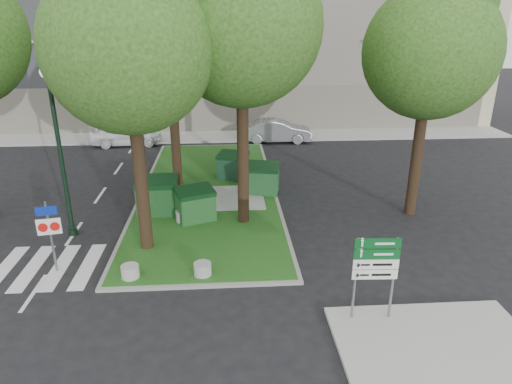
{
  "coord_description": "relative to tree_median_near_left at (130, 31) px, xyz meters",
  "views": [
    {
      "loc": [
        1.35,
        -12.09,
        7.74
      ],
      "look_at": [
        2.37,
        2.74,
        2.0
      ],
      "focal_mm": 32.0,
      "sensor_mm": 36.0,
      "label": 1
    }
  ],
  "objects": [
    {
      "name": "tree_median_mid",
      "position": [
        0.5,
        6.5,
        -0.34
      ],
      "size": [
        4.8,
        4.8,
        9.99
      ],
      "color": "black",
      "rests_on": "ground"
    },
    {
      "name": "directional_sign",
      "position": [
        6.56,
        -4.56,
        -5.61
      ],
      "size": [
        1.19,
        0.12,
        2.38
      ],
      "rotation": [
        0.0,
        0.0,
        -0.05
      ],
      "color": "slate",
      "rests_on": "sidewalk_corner"
    },
    {
      "name": "car_silver",
      "position": [
        6.18,
        14.48,
        -6.58
      ],
      "size": [
        4.55,
        1.84,
        1.47
      ],
      "primitive_type": "imported",
      "rotation": [
        0.0,
        0.0,
        1.51
      ],
      "color": "gray",
      "rests_on": "ground"
    },
    {
      "name": "median_kerb",
      "position": [
        1.91,
        5.44,
        -7.27
      ],
      "size": [
        6.3,
        16.3,
        0.1
      ],
      "primitive_type": "cube",
      "color": "gray",
      "rests_on": "ground"
    },
    {
      "name": "dumpster_b",
      "position": [
        1.52,
        2.16,
        -6.54
      ],
      "size": [
        1.74,
        1.49,
        1.36
      ],
      "rotation": [
        0.0,
        0.0,
        0.37
      ],
      "color": "#134317",
      "rests_on": "median_island"
    },
    {
      "name": "apartment_building",
      "position": [
        1.41,
        23.44,
        0.68
      ],
      "size": [
        41.0,
        12.0,
        16.0
      ],
      "primitive_type": "cube",
      "color": "beige",
      "rests_on": "ground"
    },
    {
      "name": "median_island",
      "position": [
        1.91,
        5.44,
        -7.26
      ],
      "size": [
        6.0,
        16.0,
        0.12
      ],
      "primitive_type": "cube",
      "color": "#1D4E16",
      "rests_on": "ground"
    },
    {
      "name": "street_lamp",
      "position": [
        -3.09,
        1.35,
        -3.37
      ],
      "size": [
        0.5,
        0.5,
        6.27
      ],
      "color": "black",
      "rests_on": "ground"
    },
    {
      "name": "tree_median_near_right",
      "position": [
        3.5,
        2.0,
        0.67
      ],
      "size": [
        5.6,
        5.6,
        11.46
      ],
      "color": "black",
      "rests_on": "ground"
    },
    {
      "name": "car_white",
      "position": [
        -3.55,
        14.32,
        -6.56
      ],
      "size": [
        4.56,
        2.09,
        1.52
      ],
      "primitive_type": "imported",
      "rotation": [
        0.0,
        0.0,
        1.64
      ],
      "color": "white",
      "rests_on": "ground"
    },
    {
      "name": "building_sidewalk",
      "position": [
        1.41,
        15.94,
        -7.26
      ],
      "size": [
        42.0,
        3.0,
        0.12
      ],
      "primitive_type": "cube",
      "color": "#999993",
      "rests_on": "ground"
    },
    {
      "name": "dumpster_c",
      "position": [
        3.12,
        7.06,
        -6.54
      ],
      "size": [
        1.73,
        1.47,
        1.36
      ],
      "rotation": [
        0.0,
        0.0,
        -0.35
      ],
      "color": "#0F321E",
      "rests_on": "median_island"
    },
    {
      "name": "bollard_mid",
      "position": [
        1.03,
        2.06,
        -6.98
      ],
      "size": [
        0.62,
        0.62,
        0.44
      ],
      "primitive_type": "cylinder",
      "color": "gray",
      "rests_on": "median_island"
    },
    {
      "name": "tree_street_right",
      "position": [
        10.5,
        2.5,
        -0.33
      ],
      "size": [
        5.0,
        5.0,
        10.06
      ],
      "color": "black",
      "rests_on": "ground"
    },
    {
      "name": "bollard_left",
      "position": [
        -0.3,
        -2.06,
        -7.0
      ],
      "size": [
        0.56,
        0.56,
        0.4
      ],
      "primitive_type": "cylinder",
      "color": "#A4A49F",
      "rests_on": "median_island"
    },
    {
      "name": "ground",
      "position": [
        1.41,
        -2.56,
        -7.32
      ],
      "size": [
        120.0,
        120.0,
        0.0
      ],
      "primitive_type": "plane",
      "color": "black",
      "rests_on": "ground"
    },
    {
      "name": "dumpster_d",
      "position": [
        4.41,
        4.99,
        -6.52
      ],
      "size": [
        1.69,
        1.34,
        1.41
      ],
      "rotation": [
        0.0,
        0.0,
        -0.2
      ],
      "color": "#15461F",
      "rests_on": "median_island"
    },
    {
      "name": "tree_median_far",
      "position": [
        3.7,
        9.5,
        1.0
      ],
      "size": [
        5.8,
        5.8,
        11.93
      ],
      "color": "black",
      "rests_on": "ground"
    },
    {
      "name": "traffic_sign_pole",
      "position": [
        -2.81,
        -1.32,
        -5.76
      ],
      "size": [
        0.73,
        0.16,
        2.43
      ],
      "rotation": [
        0.0,
        0.0,
        0.17
      ],
      "color": "slate",
      "rests_on": "ground"
    },
    {
      "name": "zebra_crossing",
      "position": [
        -2.34,
        -1.06,
        -7.31
      ],
      "size": [
        5.0,
        3.0,
        0.01
      ],
      "primitive_type": "cube",
      "color": "silver",
      "rests_on": "ground"
    },
    {
      "name": "sidewalk_corner",
      "position": [
        7.91,
        -6.06,
        -7.26
      ],
      "size": [
        5.0,
        4.0,
        0.12
      ],
      "primitive_type": "cube",
      "color": "#999993",
      "rests_on": "ground"
    },
    {
      "name": "tree_median_near_left",
      "position": [
        0.0,
        0.0,
        0.0
      ],
      "size": [
        5.2,
        5.2,
        10.53
      ],
      "color": "black",
      "rests_on": "ground"
    },
    {
      "name": "bollard_right",
      "position": [
        1.94,
        -2.06,
        -7.0
      ],
      "size": [
        0.55,
        0.55,
        0.4
      ],
      "primitive_type": "cylinder",
      "color": "#9A9995",
      "rests_on": "median_island"
    },
    {
      "name": "dumpster_a",
      "position": [
        -0.08,
        2.95,
        -6.45
      ],
      "size": [
        1.69,
        1.2,
        1.55
      ],
      "rotation": [
        0.0,
        0.0,
        0.02
      ],
      "color": "#0F3A14",
      "rests_on": "median_island"
    },
    {
      "name": "litter_bin",
      "position": [
        3.52,
        8.9,
        -6.81
      ],
      "size": [
        0.44,
        0.44,
        0.77
      ],
      "primitive_type": "cylinder",
      "color": "yellow",
      "rests_on": "median_island"
    }
  ]
}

